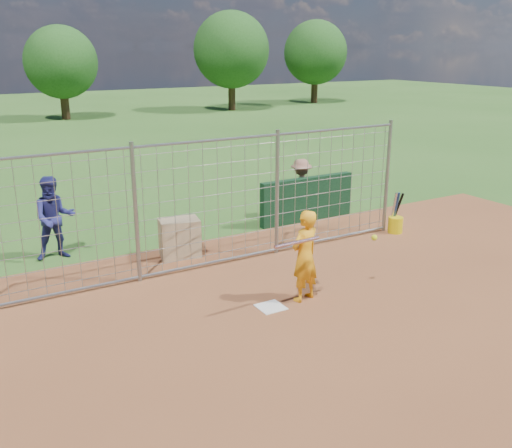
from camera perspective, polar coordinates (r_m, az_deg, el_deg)
ground at (r=9.77m, az=0.86°, el=-7.93°), size 100.00×100.00×0.00m
infield_dirt at (r=7.69m, az=12.96°, el=-15.96°), size 18.00×18.00×0.00m
home_plate at (r=9.62m, az=1.48°, el=-8.31°), size 0.43×0.43×0.02m
dugout_wall at (r=14.19m, az=5.11°, el=2.48°), size 2.60×0.20×1.10m
batter at (r=9.64m, az=4.90°, el=-3.21°), size 0.66×0.52×1.60m
bystander_a at (r=12.20m, az=-19.52°, el=0.56°), size 0.90×0.73×1.72m
bystander_c at (r=14.46m, az=4.51°, el=3.59°), size 1.02×0.65×1.50m
equipment_bin at (r=11.84m, az=-7.64°, el=-1.40°), size 0.89×0.70×0.80m
equipment_in_play at (r=9.28m, az=6.14°, el=-1.71°), size 2.18×0.19×0.32m
bucket_with_bats at (r=13.68m, az=13.77°, el=0.14°), size 0.34×0.38×0.97m
backstop_fence at (r=10.99m, az=-4.51°, el=1.92°), size 9.08×0.08×2.60m
tree_line at (r=36.51m, az=-18.84°, el=15.73°), size 44.66×6.72×6.48m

